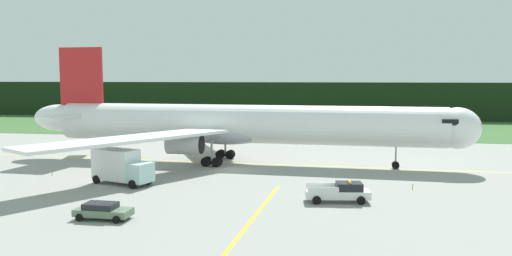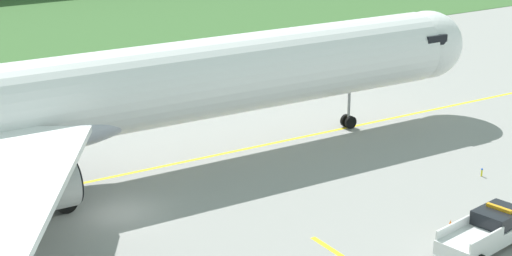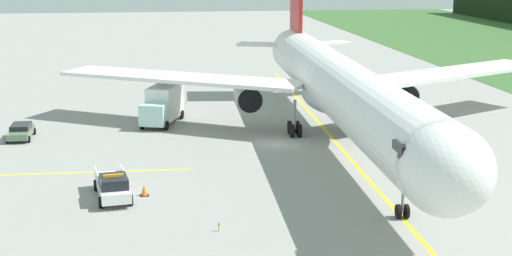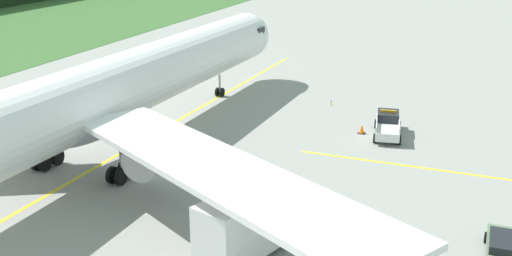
# 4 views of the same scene
# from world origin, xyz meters

# --- Properties ---
(ground) EXTENTS (320.00, 320.00, 0.00)m
(ground) POSITION_xyz_m (0.00, 0.00, 0.00)
(ground) COLOR gray
(taxiway_centerline_main) EXTENTS (79.94, 2.87, 0.01)m
(taxiway_centerline_main) POSITION_xyz_m (0.61, 5.13, 0.00)
(taxiway_centerline_main) COLOR yellow
(taxiway_centerline_main) RESTS_ON ground
(taxiway_centerline_spur) EXTENTS (1.13, 25.73, 0.01)m
(taxiway_centerline_spur) POSITION_xyz_m (6.40, -20.83, 0.00)
(taxiway_centerline_spur) COLOR yellow
(taxiway_centerline_spur) RESTS_ON ground
(airliner) EXTENTS (59.23, 50.87, 15.24)m
(airliner) POSITION_xyz_m (-0.26, 5.16, 5.06)
(airliner) COLOR white
(airliner) RESTS_ON ground
(ops_pickup_truck) EXTENTS (5.94, 2.86, 1.94)m
(ops_pickup_truck) POSITION_xyz_m (13.15, -13.58, 0.90)
(ops_pickup_truck) COLOR silver
(ops_pickup_truck) RESTS_ON ground
(catering_truck) EXTENTS (7.12, 4.50, 3.79)m
(catering_truck) POSITION_xyz_m (-9.64, -9.80, 1.90)
(catering_truck) COLOR silver
(catering_truck) RESTS_ON ground
(staff_car) EXTENTS (4.46, 2.10, 1.30)m
(staff_car) POSITION_xyz_m (-5.26, -22.55, 0.70)
(staff_car) COLOR #5D7458
(staff_car) RESTS_ON ground
(apron_cone) EXTENTS (0.61, 0.61, 0.77)m
(apron_cone) POSITION_xyz_m (12.80, -11.50, 0.37)
(apron_cone) COLOR black
(apron_cone) RESTS_ON ground
(taxiway_edge_light_east) EXTENTS (0.12, 0.12, 0.51)m
(taxiway_edge_light_east) POSITION_xyz_m (20.23, -7.04, 0.27)
(taxiway_edge_light_east) COLOR yellow
(taxiway_edge_light_east) RESTS_ON ground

